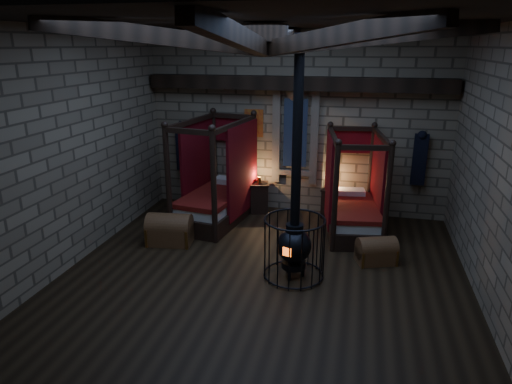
% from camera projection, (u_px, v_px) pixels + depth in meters
% --- Properties ---
extents(room, '(7.02, 7.02, 4.29)m').
position_uv_depth(room, '(266.00, 54.00, 6.97)').
color(room, black).
rests_on(room, ground).
extents(bed_left, '(1.49, 2.37, 2.32)m').
position_uv_depth(bed_left, '(217.00, 196.00, 10.41)').
color(bed_left, black).
rests_on(bed_left, ground).
extents(bed_right, '(1.37, 2.18, 2.14)m').
position_uv_depth(bed_right, '(352.00, 208.00, 9.79)').
color(bed_right, black).
rests_on(bed_right, ground).
extents(trunk_left, '(0.95, 0.67, 0.65)m').
position_uv_depth(trunk_left, '(170.00, 230.00, 9.26)').
color(trunk_left, brown).
rests_on(trunk_left, ground).
extents(trunk_right, '(0.81, 0.66, 0.51)m').
position_uv_depth(trunk_right, '(376.00, 251.00, 8.46)').
color(trunk_right, brown).
rests_on(trunk_right, ground).
extents(nightstand_left, '(0.55, 0.53, 0.89)m').
position_uv_depth(nightstand_left, '(259.00, 197.00, 10.97)').
color(nightstand_left, black).
rests_on(nightstand_left, ground).
extents(nightstand_right, '(0.52, 0.51, 0.76)m').
position_uv_depth(nightstand_right, '(331.00, 203.00, 10.63)').
color(nightstand_right, black).
rests_on(nightstand_right, ground).
extents(stove, '(1.06, 1.06, 4.05)m').
position_uv_depth(stove, '(294.00, 243.00, 7.82)').
color(stove, black).
rests_on(stove, ground).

